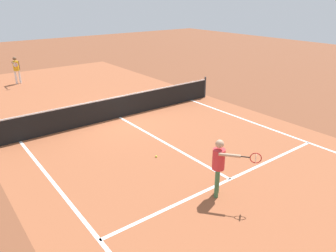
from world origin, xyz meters
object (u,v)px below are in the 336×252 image
object	(u,v)px
player_near	(220,162)
player_far	(16,67)
net	(119,107)
tennis_ball_mid_court	(156,156)

from	to	relation	value
player_near	player_far	distance (m)	15.58
player_near	player_far	size ratio (longest dim) A/B	1.00
net	tennis_ball_mid_court	xyz separation A→B (m)	(-0.90, -4.00, -0.46)
player_near	tennis_ball_mid_court	size ratio (longest dim) A/B	24.21
net	tennis_ball_mid_court	distance (m)	4.13
net	tennis_ball_mid_court	world-z (taller)	net
net	player_far	bearing A→B (deg)	102.40
player_far	net	bearing A→B (deg)	-77.60
net	player_far	distance (m)	9.03
player_near	player_far	world-z (taller)	player_far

